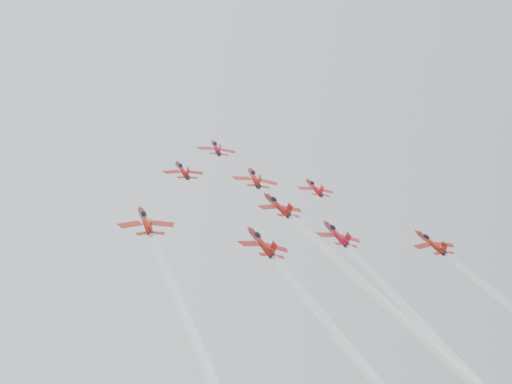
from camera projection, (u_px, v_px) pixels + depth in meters
name	position (u px, v px, depth m)	size (l,w,h in m)	color
jet_lead	(216.00, 147.00, 155.87)	(9.58, 11.93, 8.67)	maroon
jet_row2_left	(182.00, 170.00, 133.64)	(8.60, 10.71, 7.79)	maroon
jet_row2_center	(254.00, 177.00, 139.02)	(10.15, 12.64, 9.19)	#AF1610
jet_row2_right	(314.00, 187.00, 141.38)	(8.52, 10.61, 7.71)	#B01012
jet_center	(387.00, 335.00, 84.65)	(9.36, 84.13, 59.44)	maroon
jet_rear_right	(475.00, 379.00, 78.78)	(8.81, 79.14, 55.91)	maroon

